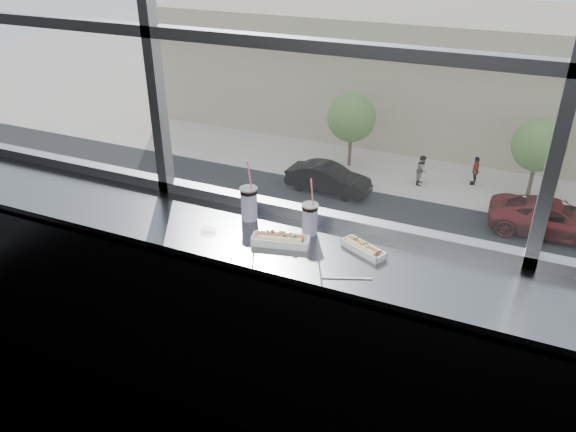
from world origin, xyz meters
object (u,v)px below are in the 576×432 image
at_px(car_far_b, 555,213).
at_px(tree_center, 539,146).
at_px(tree_left, 352,118).
at_px(car_near_b, 268,243).
at_px(wrapper, 208,230).
at_px(pedestrian_b, 476,168).
at_px(hotdog_tray_right, 363,248).
at_px(pedestrian_a, 423,167).
at_px(loose_straw, 347,278).
at_px(soda_cup_left, 249,202).
at_px(soda_cup_right, 310,217).
at_px(car_near_a, 134,213).
at_px(hotdog_tray_left, 280,239).
at_px(car_far_a, 329,174).
at_px(car_near_c, 459,291).

relative_size(car_far_b, tree_center, 1.51).
height_order(tree_left, tree_center, tree_left).
relative_size(car_near_b, car_far_b, 1.00).
relative_size(wrapper, pedestrian_b, 0.05).
bearing_deg(pedestrian_b, hotdog_tray_right, 3.25).
height_order(wrapper, pedestrian_b, wrapper).
relative_size(pedestrian_a, tree_center, 0.47).
relative_size(loose_straw, tree_left, 0.05).
xyz_separation_m(soda_cup_left, soda_cup_right, (0.35, -0.01, -0.01)).
bearing_deg(tree_left, car_far_b, -19.20).
height_order(hotdog_tray_right, pedestrian_a, hotdog_tray_right).
relative_size(pedestrian_a, pedestrian_b, 1.02).
xyz_separation_m(soda_cup_left, loose_straw, (0.65, -0.32, -0.10)).
xyz_separation_m(soda_cup_right, wrapper, (-0.47, -0.20, -0.08)).
height_order(car_near_a, pedestrian_a, pedestrian_a).
height_order(soda_cup_right, pedestrian_b, soda_cup_right).
relative_size(hotdog_tray_left, soda_cup_left, 0.85).
bearing_deg(car_far_a, loose_straw, -157.44).
bearing_deg(car_far_b, car_near_c, 156.52).
relative_size(soda_cup_left, pedestrian_a, 0.17).
bearing_deg(soda_cup_left, car_near_b, 116.19).
xyz_separation_m(car_near_a, tree_left, (6.73, 12.00, 1.99)).
relative_size(soda_cup_right, pedestrian_a, 0.15).
height_order(car_far_b, pedestrian_a, car_far_b).
distance_m(wrapper, pedestrian_a, 29.82).
height_order(car_far_a, tree_center, tree_center).
xyz_separation_m(hotdog_tray_right, car_far_b, (2.54, 24.20, -10.98)).
xyz_separation_m(car_far_b, pedestrian_a, (-6.90, 3.12, -0.08)).
distance_m(soda_cup_left, wrapper, 0.26).
height_order(hotdog_tray_left, soda_cup_right, soda_cup_right).
height_order(hotdog_tray_right, wrapper, hotdog_tray_right).
distance_m(car_near_b, pedestrian_a, 11.90).
bearing_deg(soda_cup_right, hotdog_tray_right, -11.48).
relative_size(car_near_c, pedestrian_b, 2.89).
height_order(car_far_b, tree_center, tree_center).
relative_size(car_far_a, tree_left, 1.37).
xyz_separation_m(soda_cup_right, car_far_a, (-8.52, 24.14, -11.11)).
bearing_deg(tree_center, car_near_b, -129.50).
bearing_deg(car_near_b, pedestrian_a, -14.28).
bearing_deg(pedestrian_a, car_far_b, -114.33).
bearing_deg(car_near_a, hotdog_tray_left, -135.33).
xyz_separation_m(car_near_c, tree_left, (-8.38, 12.00, 2.03)).
relative_size(car_near_a, tree_center, 1.39).
distance_m(soda_cup_right, car_near_b, 21.24).
bearing_deg(loose_straw, car_far_a, 88.00).
bearing_deg(car_near_a, soda_cup_left, -135.52).
bearing_deg(hotdog_tray_right, car_near_c, 117.81).
bearing_deg(tree_left, soda_cup_left, -73.57).
bearing_deg(hotdog_tray_right, car_near_b, 143.70).
height_order(soda_cup_right, tree_center, soda_cup_right).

